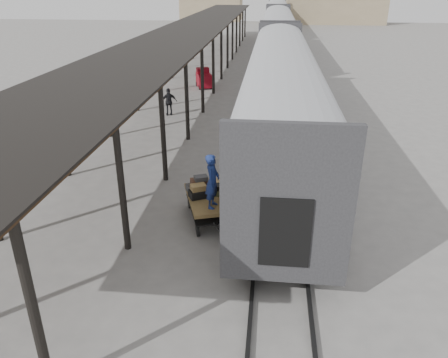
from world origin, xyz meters
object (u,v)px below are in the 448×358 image
object	(u,v)px
luggage_tug	(204,79)
porter	(212,181)
pedestrian	(169,102)
baggage_cart	(208,202)

from	to	relation	value
luggage_tug	porter	xyz separation A→B (m)	(3.38, -20.47, 1.09)
pedestrian	luggage_tug	bearing A→B (deg)	-119.55
luggage_tug	pedestrian	bearing A→B (deg)	-116.16
pedestrian	porter	bearing A→B (deg)	85.94
baggage_cart	porter	size ratio (longest dim) A/B	1.52
pedestrian	baggage_cart	bearing A→B (deg)	85.80
baggage_cart	porter	world-z (taller)	porter
porter	pedestrian	world-z (taller)	porter
baggage_cart	luggage_tug	xyz separation A→B (m)	(-3.13, 19.82, -0.00)
baggage_cart	pedestrian	size ratio (longest dim) A/B	1.65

